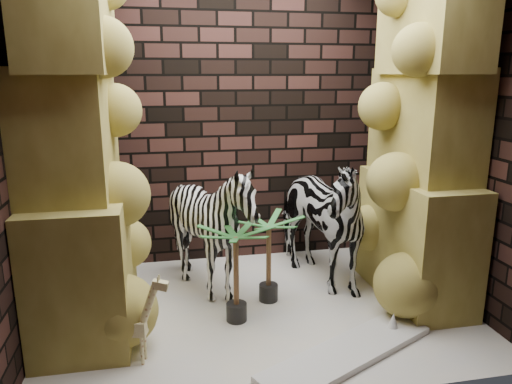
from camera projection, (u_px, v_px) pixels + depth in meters
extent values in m
plane|color=beige|center=(260.00, 308.00, 4.15)|extent=(3.50, 3.50, 0.00)
plane|color=black|center=(236.00, 121.00, 4.98)|extent=(3.50, 0.00, 3.50)
plane|color=black|center=(308.00, 165.00, 2.60)|extent=(3.50, 0.00, 3.50)
plane|color=black|center=(24.00, 142.00, 3.46)|extent=(0.00, 3.00, 3.00)
plane|color=black|center=(459.00, 131.00, 4.12)|extent=(0.00, 3.00, 3.00)
imported|color=white|center=(313.00, 207.00, 4.52)|extent=(1.02, 1.42, 1.51)
imported|color=white|center=(212.00, 235.00, 4.28)|extent=(1.39, 1.54, 1.15)
cube|color=silver|center=(348.00, 353.00, 3.45)|extent=(1.49, 0.98, 0.05)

